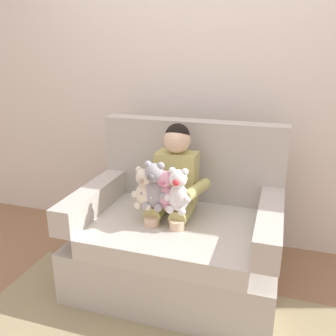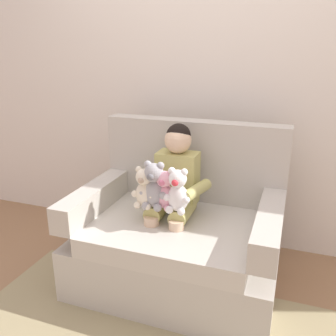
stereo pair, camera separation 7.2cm
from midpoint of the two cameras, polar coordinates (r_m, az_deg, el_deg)
The scene contains 8 objects.
ground_plane at distance 2.54m, azimuth 2.25°, elevation -17.56°, with size 8.00×8.00×0.00m, color #936D4C.
back_wall at distance 2.78m, azimuth 7.41°, elevation 14.32°, with size 6.00×0.10×2.60m, color silver.
armchair at distance 2.41m, azimuth 2.69°, elevation -10.72°, with size 1.26×0.89×1.03m.
seated_child at distance 2.28m, azimuth 1.91°, elevation -2.42°, with size 0.45×0.39×0.82m.
plush_white at distance 2.09m, azimuth 2.53°, elevation -3.77°, with size 0.16×0.13×0.27m.
plush_cream at distance 2.16m, azimuth -2.80°, elevation -3.27°, with size 0.15×0.12×0.25m.
plush_pink at distance 2.13m, azimuth 0.42°, elevation -3.62°, with size 0.15×0.12×0.25m.
plush_grey at distance 2.14m, azimuth -1.24°, elevation -2.95°, with size 0.17×0.14×0.29m.
Camera 2 is at (0.64, -1.95, 1.50)m, focal length 38.58 mm.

